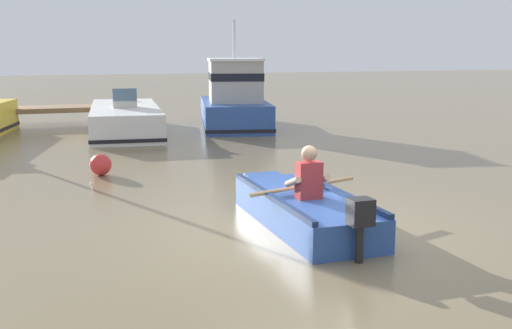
% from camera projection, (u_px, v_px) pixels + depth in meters
% --- Properties ---
extents(ground_plane, '(120.00, 120.00, 0.00)m').
position_uv_depth(ground_plane, '(300.00, 228.00, 8.75)').
color(ground_plane, '#7A6B4C').
extents(rowboat_with_person, '(1.92, 3.70, 1.19)m').
position_uv_depth(rowboat_with_person, '(302.00, 208.00, 8.90)').
color(rowboat_with_person, '#2D519E').
rests_on(rowboat_with_person, ground).
extents(moored_boat_white, '(2.61, 6.14, 1.39)m').
position_uv_depth(moored_boat_white, '(125.00, 120.00, 18.98)').
color(moored_boat_white, white).
rests_on(moored_boat_white, ground).
extents(moored_boat_blue, '(3.04, 5.07, 3.46)m').
position_uv_depth(moored_boat_blue, '(235.00, 102.00, 20.09)').
color(moored_boat_blue, '#2D519E').
rests_on(moored_boat_blue, ground).
extents(mooring_buoy, '(0.44, 0.44, 0.44)m').
position_uv_depth(mooring_buoy, '(101.00, 165.00, 12.43)').
color(mooring_buoy, red).
rests_on(mooring_buoy, ground).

